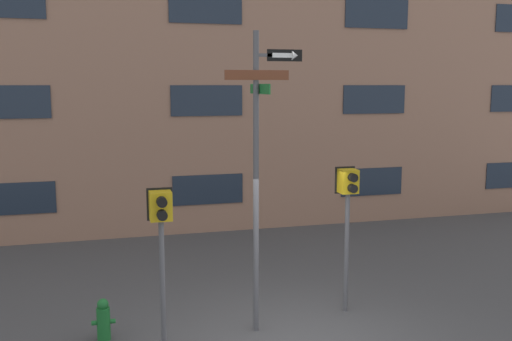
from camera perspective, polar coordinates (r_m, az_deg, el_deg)
building_facade at (r=15.47m, az=-5.27°, el=15.78°), size 24.00×0.63×11.81m
street_sign_pole at (r=8.86m, az=0.34°, el=1.07°), size 1.23×1.09×4.76m
pedestrian_signal_left at (r=8.33m, az=-9.47°, el=-5.42°), size 0.37×0.40×2.47m
pedestrian_signal_right at (r=9.89m, az=9.17°, el=-2.89°), size 0.36×0.40×2.56m
fire_hydrant at (r=9.48m, az=-15.01°, el=-14.23°), size 0.37×0.21×0.67m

